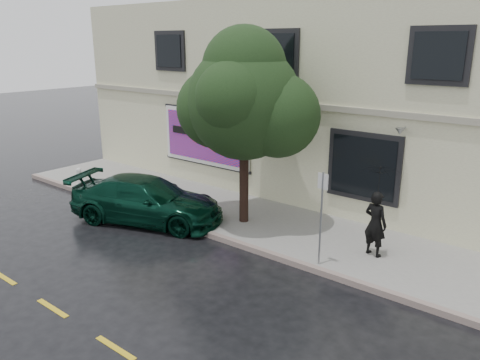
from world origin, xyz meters
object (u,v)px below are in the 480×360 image
Objects in this scene: fire_hydrant at (79,177)px; street_tree at (244,103)px; car at (147,200)px; pedestrian at (375,224)px.

street_tree is at bearing -7.01° from fire_hydrant.
street_tree is (2.64, 1.65, 3.11)m from car.
street_tree reaches higher than fire_hydrant.
fire_hydrant is (-7.31, -1.05, -3.33)m from street_tree.
car reaches higher than fire_hydrant.
pedestrian is 5.02m from street_tree.
street_tree is 7.50× the size of fire_hydrant.
pedestrian reaches higher than fire_hydrant.
car is 7.06m from pedestrian.
fire_hydrant is at bearing -171.80° from street_tree.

